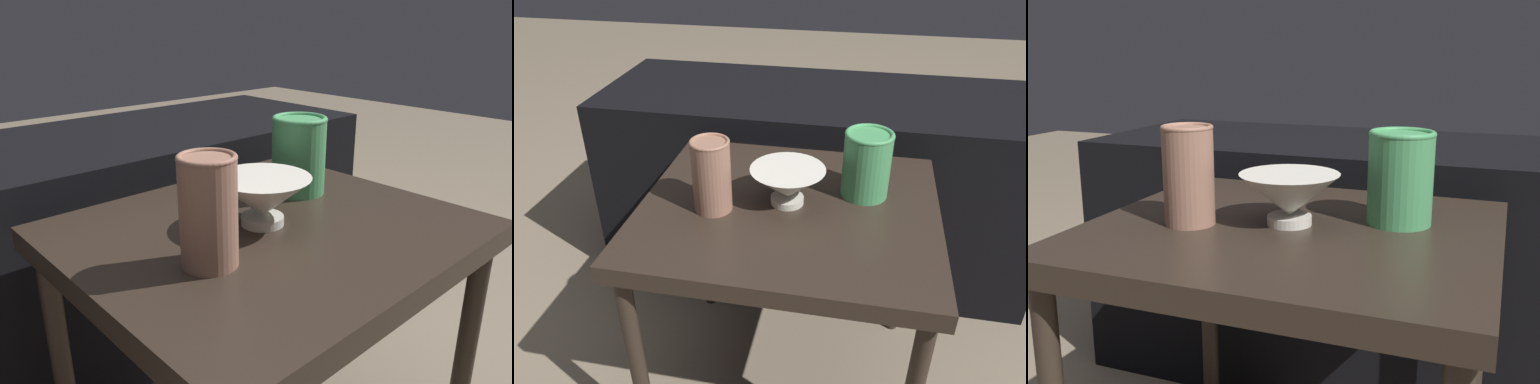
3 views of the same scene
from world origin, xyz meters
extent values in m
cube|color=#2D231C|center=(0.00, 0.00, 0.53)|extent=(0.64, 0.56, 0.04)
cylinder|color=#2D231C|center=(-0.28, 0.24, 0.26)|extent=(0.04, 0.04, 0.51)
cylinder|color=#2D231C|center=(0.28, 0.24, 0.26)|extent=(0.04, 0.04, 0.51)
cube|color=black|center=(0.00, 0.57, 0.30)|extent=(1.35, 0.50, 0.60)
cylinder|color=silver|center=(-0.01, 0.01, 0.56)|extent=(0.07, 0.07, 0.02)
cone|color=silver|center=(-0.01, 0.01, 0.60)|extent=(0.16, 0.16, 0.07)
cylinder|color=#996B56|center=(-0.16, -0.05, 0.63)|extent=(0.08, 0.08, 0.15)
torus|color=#996B56|center=(-0.16, -0.05, 0.71)|extent=(0.08, 0.08, 0.01)
cylinder|color=#47995B|center=(0.16, 0.08, 0.62)|extent=(0.10, 0.10, 0.14)
torus|color=#47995B|center=(0.16, 0.08, 0.70)|extent=(0.10, 0.10, 0.01)
camera|label=1|loc=(-0.53, -0.55, 0.88)|focal=35.00mm
camera|label=2|loc=(0.14, -0.90, 1.13)|focal=35.00mm
camera|label=3|loc=(0.31, -0.85, 0.83)|focal=42.00mm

